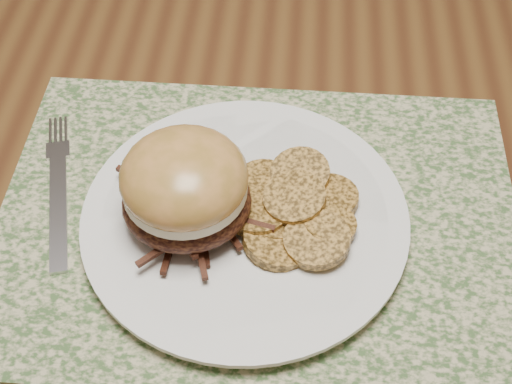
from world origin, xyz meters
TOP-DOWN VIEW (x-y plane):
  - placemat at (0.29, -0.00)m, footprint 0.45×0.33m
  - dinner_plate at (0.28, -0.01)m, footprint 0.26×0.26m
  - pork_sandwich at (0.23, -0.02)m, footprint 0.12×0.11m
  - roasted_potatoes at (0.32, -0.01)m, footprint 0.13×0.13m
  - fork at (0.11, 0.02)m, footprint 0.06×0.18m

SIDE VIEW (x-z plane):
  - placemat at x=0.29m, z-range 0.75..0.75m
  - fork at x=0.11m, z-range 0.75..0.76m
  - dinner_plate at x=0.28m, z-range 0.75..0.77m
  - roasted_potatoes at x=0.32m, z-range 0.76..0.79m
  - pork_sandwich at x=0.23m, z-range 0.77..0.85m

